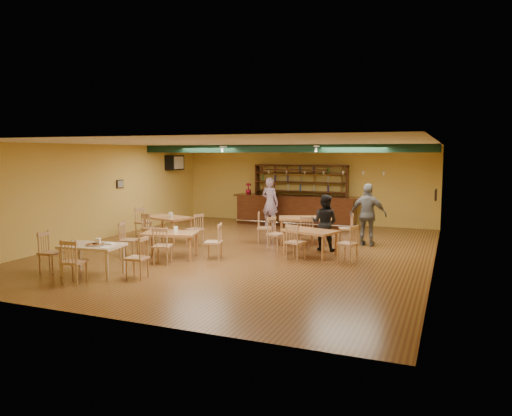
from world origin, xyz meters
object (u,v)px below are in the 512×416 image
at_px(dining_table_a, 168,228).
at_px(dining_table_b, 305,230).
at_px(near_table, 93,260).
at_px(patron_bar, 270,203).
at_px(dining_table_d, 310,243).
at_px(patron_right_a, 325,222).
at_px(dining_table_c, 171,245).
at_px(bar_counter, 296,210).

height_order(dining_table_a, dining_table_b, dining_table_b).
bearing_deg(dining_table_b, near_table, -140.44).
bearing_deg(dining_table_a, patron_bar, 76.47).
distance_m(dining_table_b, dining_table_d, 1.76).
bearing_deg(patron_right_a, dining_table_a, 8.96).
relative_size(dining_table_c, dining_table_d, 1.00).
relative_size(near_table, patron_right_a, 0.83).
bearing_deg(bar_counter, dining_table_c, -100.60).
relative_size(dining_table_a, dining_table_d, 1.08).
xyz_separation_m(bar_counter, patron_right_a, (2.17, -4.20, 0.22)).
relative_size(dining_table_d, patron_bar, 0.75).
distance_m(dining_table_c, patron_bar, 6.00).
bearing_deg(dining_table_a, patron_right_a, 19.22).
height_order(dining_table_d, patron_right_a, patron_right_a).
relative_size(dining_table_d, near_table, 1.05).
relative_size(patron_bar, patron_right_a, 1.17).
distance_m(dining_table_a, near_table, 4.52).
height_order(bar_counter, dining_table_b, bar_counter).
xyz_separation_m(dining_table_d, near_table, (-3.94, -3.89, 0.01)).
bearing_deg(dining_table_d, patron_bar, 140.32).
height_order(bar_counter, patron_bar, patron_bar).
bearing_deg(patron_right_a, dining_table_b, -39.50).
xyz_separation_m(dining_table_c, patron_bar, (0.54, 5.95, 0.57)).
relative_size(dining_table_a, patron_bar, 0.81).
relative_size(dining_table_c, patron_bar, 0.75).
bearing_deg(patron_bar, dining_table_d, 133.72).
distance_m(bar_counter, dining_table_b, 3.67).
bearing_deg(patron_bar, patron_right_a, 141.59).
bearing_deg(dining_table_d, bar_counter, 129.10).
relative_size(near_table, patron_bar, 0.71).
distance_m(dining_table_a, patron_bar, 4.25).
distance_m(dining_table_a, dining_table_c, 2.73).
height_order(near_table, patron_right_a, patron_right_a).
height_order(dining_table_d, patron_bar, patron_bar).
bearing_deg(dining_table_b, patron_bar, 109.61).
xyz_separation_m(dining_table_a, near_table, (0.84, -4.44, -0.02)).
distance_m(dining_table_b, patron_right_a, 1.20).
xyz_separation_m(bar_counter, dining_table_a, (-2.79, -4.50, -0.19)).
xyz_separation_m(dining_table_b, dining_table_c, (-2.64, -3.37, -0.05)).
height_order(dining_table_b, dining_table_d, dining_table_b).
distance_m(dining_table_b, dining_table_c, 4.28).
distance_m(bar_counter, near_table, 9.15).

